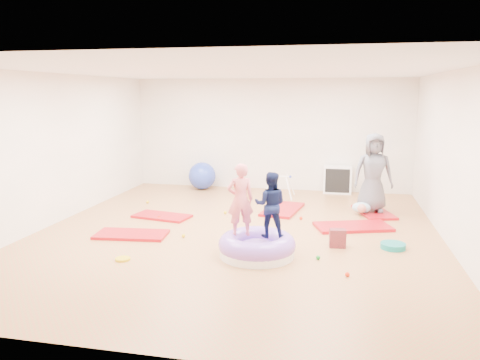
# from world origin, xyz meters

# --- Properties ---
(room) EXTENTS (7.01, 8.01, 2.81)m
(room) POSITION_xyz_m (0.00, 0.00, 1.40)
(room) COLOR #BB673F
(room) RESTS_ON ground
(gym_mat_front_left) EXTENTS (1.27, 0.73, 0.05)m
(gym_mat_front_left) POSITION_xyz_m (-1.75, -0.54, 0.03)
(gym_mat_front_left) COLOR #AD031B
(gym_mat_front_left) RESTS_ON ground
(gym_mat_mid_left) EXTENTS (1.20, 0.75, 0.05)m
(gym_mat_mid_left) POSITION_xyz_m (-1.68, 0.73, 0.02)
(gym_mat_mid_left) COLOR #AD031B
(gym_mat_mid_left) RESTS_ON ground
(gym_mat_center_back) EXTENTS (0.84, 1.38, 0.05)m
(gym_mat_center_back) POSITION_xyz_m (0.60, 1.77, 0.03)
(gym_mat_center_back) COLOR #AD031B
(gym_mat_center_back) RESTS_ON ground
(gym_mat_right) EXTENTS (1.48, 1.06, 0.06)m
(gym_mat_right) POSITION_xyz_m (2.02, 0.74, 0.03)
(gym_mat_right) COLOR #AD031B
(gym_mat_right) RESTS_ON ground
(gym_mat_rear_right) EXTENTS (0.89, 1.27, 0.05)m
(gym_mat_rear_right) POSITION_xyz_m (2.47, 1.93, 0.02)
(gym_mat_rear_right) COLOR #AD031B
(gym_mat_rear_right) RESTS_ON ground
(inflatable_cushion) EXTENTS (1.18, 1.18, 0.37)m
(inflatable_cushion) POSITION_xyz_m (0.56, -1.08, 0.14)
(inflatable_cushion) COLOR white
(inflatable_cushion) RESTS_ON ground
(child_pink) EXTENTS (0.48, 0.40, 1.12)m
(child_pink) POSITION_xyz_m (0.29, -1.03, 0.90)
(child_pink) COLOR #E66A71
(child_pink) RESTS_ON inflatable_cushion
(child_navy) EXTENTS (0.50, 0.40, 1.00)m
(child_navy) POSITION_xyz_m (0.74, -1.00, 0.84)
(child_navy) COLOR #0C1437
(child_navy) RESTS_ON inflatable_cushion
(adult_caregiver) EXTENTS (0.85, 0.62, 1.60)m
(adult_caregiver) POSITION_xyz_m (2.42, 1.94, 0.85)
(adult_caregiver) COLOR #55555E
(adult_caregiver) RESTS_ON gym_mat_rear_right
(infant) EXTENTS (0.37, 0.38, 0.22)m
(infant) POSITION_xyz_m (2.21, 1.71, 0.16)
(infant) COLOR #9FC6DC
(infant) RESTS_ON gym_mat_rear_right
(ball_pit_balls) EXTENTS (4.40, 3.51, 0.06)m
(ball_pit_balls) POSITION_xyz_m (0.14, 0.15, 0.03)
(ball_pit_balls) COLOR #D7BA0B
(ball_pit_balls) RESTS_ON ground
(exercise_ball_blue) EXTENTS (0.70, 0.70, 0.70)m
(exercise_ball_blue) POSITION_xyz_m (-1.69, 3.57, 0.35)
(exercise_ball_blue) COLOR #2941B9
(exercise_ball_blue) RESTS_ON ground
(exercise_ball_orange) EXTENTS (0.39, 0.39, 0.39)m
(exercise_ball_orange) POSITION_xyz_m (-0.63, 3.41, 0.20)
(exercise_ball_orange) COLOR #FF4518
(exercise_ball_orange) RESTS_ON ground
(infant_play_gym) EXTENTS (0.70, 0.66, 0.53)m
(infant_play_gym) POSITION_xyz_m (0.38, 2.96, 0.36)
(infant_play_gym) COLOR white
(infant_play_gym) RESTS_ON ground
(cube_shelf) EXTENTS (0.68, 0.33, 0.68)m
(cube_shelf) POSITION_xyz_m (1.71, 3.79, 0.34)
(cube_shelf) COLOR white
(cube_shelf) RESTS_ON ground
(balance_disc) EXTENTS (0.39, 0.39, 0.09)m
(balance_disc) POSITION_xyz_m (2.62, -0.30, 0.04)
(balance_disc) COLOR #0F7877
(balance_disc) RESTS_ON ground
(backpack) EXTENTS (0.27, 0.19, 0.30)m
(backpack) POSITION_xyz_m (1.75, -0.41, 0.15)
(backpack) COLOR #A4232E
(backpack) RESTS_ON ground
(yellow_toy) EXTENTS (0.22, 0.22, 0.03)m
(yellow_toy) POSITION_xyz_m (-1.36, -1.68, 0.02)
(yellow_toy) COLOR #D7BA0B
(yellow_toy) RESTS_ON ground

